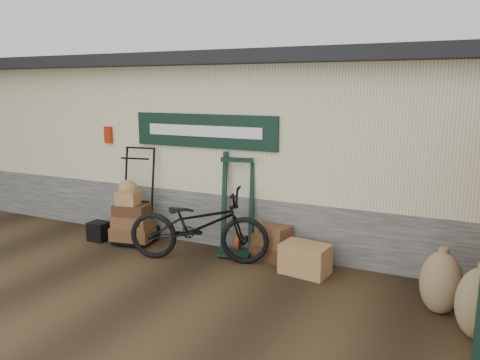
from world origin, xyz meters
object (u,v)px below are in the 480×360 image
(green_barrow, at_px, (237,204))
(wicker_hamper, at_px, (305,259))
(black_trunk, at_px, (99,231))
(porter_trolley, at_px, (136,194))
(bicycle, at_px, (198,221))
(suitcase_stack, at_px, (272,242))

(green_barrow, height_order, wicker_hamper, green_barrow)
(black_trunk, bearing_deg, wicker_hamper, 2.01)
(porter_trolley, relative_size, green_barrow, 1.02)
(porter_trolley, xyz_separation_m, green_barrow, (1.84, 0.19, -0.02))
(green_barrow, height_order, bicycle, green_barrow)
(green_barrow, distance_m, bicycle, 0.71)
(green_barrow, bearing_deg, suitcase_stack, -12.34)
(porter_trolley, distance_m, green_barrow, 1.85)
(bicycle, bearing_deg, porter_trolley, 59.13)
(porter_trolley, relative_size, wicker_hamper, 2.48)
(porter_trolley, relative_size, bicycle, 0.76)
(porter_trolley, height_order, black_trunk, porter_trolley)
(wicker_hamper, relative_size, black_trunk, 2.02)
(porter_trolley, relative_size, suitcase_stack, 2.65)
(wicker_hamper, bearing_deg, suitcase_stack, 151.55)
(suitcase_stack, bearing_deg, porter_trolley, -175.52)
(suitcase_stack, relative_size, bicycle, 0.29)
(wicker_hamper, xyz_separation_m, black_trunk, (-3.73, -0.13, -0.05))
(green_barrow, xyz_separation_m, black_trunk, (-2.47, -0.48, -0.65))
(porter_trolley, bearing_deg, bicycle, -24.17)
(suitcase_stack, bearing_deg, green_barrow, -179.58)
(suitcase_stack, bearing_deg, bicycle, -150.01)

